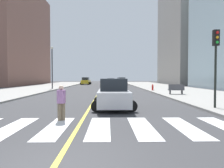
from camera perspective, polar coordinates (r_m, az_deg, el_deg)
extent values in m
cube|color=gray|center=(27.11, 22.73, -2.56)|extent=(10.00, 120.00, 0.15)
cube|color=silver|center=(9.81, -25.35, -10.65)|extent=(0.90, 4.00, 0.01)
cube|color=silver|center=(9.23, -14.90, -11.32)|extent=(0.90, 4.00, 0.01)
cube|color=silver|center=(8.98, -3.45, -11.64)|extent=(0.90, 4.00, 0.01)
cube|color=silver|center=(9.09, 8.20, -11.49)|extent=(0.90, 4.00, 0.01)
cube|color=silver|center=(9.54, 19.13, -10.93)|extent=(0.90, 4.00, 0.01)
cube|color=yellow|center=(44.79, -2.70, -0.81)|extent=(0.16, 80.00, 0.01)
cube|color=gray|center=(70.58, 21.91, 12.63)|extent=(18.00, 24.00, 30.87)
cube|color=#83574B|center=(66.63, -26.93, 11.71)|extent=(16.00, 32.00, 27.42)
cube|color=slate|center=(64.82, 2.23, 0.66)|extent=(2.08, 4.47, 0.95)
cube|color=#1E2328|center=(65.07, 2.22, 1.41)|extent=(1.73, 2.24, 0.80)
cylinder|color=black|center=(63.42, 1.36, 0.30)|extent=(0.72, 0.24, 0.72)
cylinder|color=black|center=(63.51, 3.21, 0.30)|extent=(0.72, 0.24, 0.72)
cylinder|color=black|center=(66.17, 1.30, 0.36)|extent=(0.72, 0.24, 0.72)
cylinder|color=black|center=(66.26, 3.07, 0.36)|extent=(0.72, 0.24, 0.72)
cube|color=silver|center=(56.17, 2.66, 0.48)|extent=(2.25, 4.62, 0.97)
cube|color=#1E2328|center=(56.42, 2.64, 1.38)|extent=(1.83, 2.34, 0.82)
cylinder|color=black|center=(54.68, 1.74, 0.05)|extent=(0.74, 0.27, 0.73)
cylinder|color=black|center=(54.91, 3.91, 0.06)|extent=(0.74, 0.27, 0.73)
cylinder|color=black|center=(57.47, 1.47, 0.14)|extent=(0.74, 0.27, 0.73)
cylinder|color=black|center=(57.70, 3.54, 0.15)|extent=(0.74, 0.27, 0.73)
cube|color=gold|center=(60.18, -7.13, 0.57)|extent=(2.30, 4.70, 0.99)
cube|color=#1E2328|center=(59.90, -7.18, 1.42)|extent=(1.86, 2.38, 0.83)
cylinder|color=black|center=(61.45, -5.95, 0.25)|extent=(0.76, 0.28, 0.74)
cylinder|color=black|center=(61.77, -7.90, 0.25)|extent=(0.76, 0.28, 0.74)
cylinder|color=black|center=(58.63, -6.32, 0.17)|extent=(0.76, 0.28, 0.74)
cylinder|color=black|center=(58.96, -8.37, 0.17)|extent=(0.76, 0.28, 0.74)
cube|color=#B7B7BC|center=(14.01, 0.40, -3.74)|extent=(2.05, 4.49, 0.96)
cube|color=#1E2328|center=(14.21, 0.37, -0.16)|extent=(1.72, 2.25, 0.81)
cylinder|color=black|center=(12.68, -4.12, -6.03)|extent=(0.73, 0.24, 0.73)
cylinder|color=black|center=(12.75, 5.27, -5.99)|extent=(0.73, 0.24, 0.73)
cylinder|color=black|center=(15.43, -3.61, -4.61)|extent=(0.73, 0.24, 0.73)
cylinder|color=black|center=(15.49, 4.09, -4.59)|extent=(0.73, 0.24, 0.73)
cube|color=#2D479E|center=(46.49, -0.35, 0.13)|extent=(1.91, 4.20, 0.90)
cube|color=#1E2328|center=(46.73, -0.36, 1.13)|extent=(1.60, 2.10, 0.76)
cylinder|color=black|center=(45.21, -1.56, -0.36)|extent=(0.68, 0.22, 0.68)
cylinder|color=black|center=(45.23, 0.89, -0.36)|extent=(0.68, 0.22, 0.68)
cylinder|color=black|center=(47.81, -1.53, -0.24)|extent=(0.68, 0.22, 0.68)
cylinder|color=black|center=(47.83, 0.79, -0.24)|extent=(0.68, 0.22, 0.68)
cylinder|color=black|center=(14.92, 26.24, 1.76)|extent=(0.14, 0.14, 3.95)
cube|color=black|center=(15.13, 26.38, 11.17)|extent=(0.36, 0.28, 1.00)
sphere|color=red|center=(15.03, 26.72, 12.39)|extent=(0.18, 0.18, 0.18)
sphere|color=orange|center=(14.98, 26.70, 11.26)|extent=(0.18, 0.18, 0.18)
sphere|color=green|center=(14.93, 26.68, 10.13)|extent=(0.18, 0.18, 0.18)
cube|color=#47474C|center=(25.36, 16.97, -1.54)|extent=(1.84, 0.71, 0.08)
cube|color=#47474C|center=(25.11, 17.10, -0.80)|extent=(1.80, 0.21, 0.60)
cube|color=#2D2D33|center=(25.24, 15.47, -2.13)|extent=(0.14, 0.48, 0.44)
cube|color=#2D2D33|center=(25.54, 18.44, -2.11)|extent=(0.14, 0.48, 0.44)
cylinder|color=brown|center=(10.51, -14.04, -7.38)|extent=(0.19, 0.19, 0.85)
cylinder|color=brown|center=(10.57, -13.12, -7.32)|extent=(0.19, 0.19, 0.85)
cylinder|color=#99669E|center=(10.45, -13.61, -3.33)|extent=(0.42, 0.42, 0.64)
sphere|color=beige|center=(10.42, -13.63, -0.96)|extent=(0.23, 0.23, 0.23)
cylinder|color=red|center=(31.80, 10.96, -1.05)|extent=(0.26, 0.26, 0.70)
sphere|color=red|center=(31.78, 10.97, -0.28)|extent=(0.22, 0.22, 0.22)
cylinder|color=#38383D|center=(37.04, -15.94, 3.99)|extent=(0.20, 0.20, 6.74)
sphere|color=silver|center=(37.34, -15.99, 9.40)|extent=(0.44, 0.44, 0.44)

